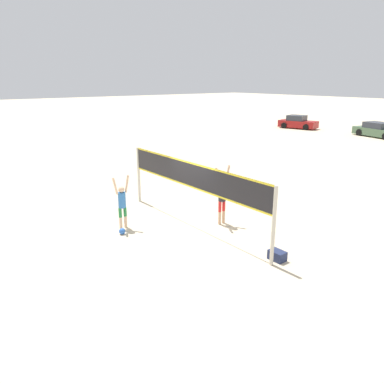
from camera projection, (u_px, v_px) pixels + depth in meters
The scene contains 8 objects.
ground_plane at pixel (192, 226), 14.10m from camera, with size 200.00×200.00×0.00m, color beige.
volleyball_net at pixel (192, 181), 13.58m from camera, with size 7.81×0.12×2.46m.
player_spiker at pixel (122, 201), 13.66m from camera, with size 0.28×0.68×1.99m.
player_blocker at pixel (222, 194), 14.02m from camera, with size 0.28×0.72×2.26m.
volleyball at pixel (122, 231), 13.35m from camera, with size 0.23×0.23×0.23m.
gear_bag at pixel (277, 255), 11.44m from camera, with size 0.51×0.35×0.30m.
parked_car_near at pixel (298, 123), 41.56m from camera, with size 4.37×2.67×1.45m.
parked_car_mid at pixel (378, 131), 35.41m from camera, with size 5.02×2.79×1.38m.
Camera 1 is at (10.33, -8.08, 5.34)m, focal length 35.00 mm.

